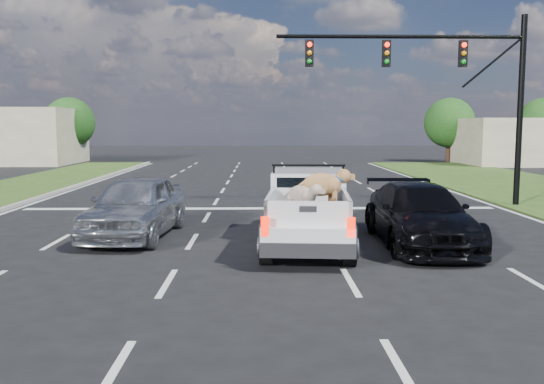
% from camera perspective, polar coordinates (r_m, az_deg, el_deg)
% --- Properties ---
extents(ground, '(160.00, 160.00, 0.00)m').
position_cam_1_polar(ground, '(11.11, -1.29, -8.97)').
color(ground, black).
rests_on(ground, ground).
extents(road_markings, '(17.75, 60.00, 0.01)m').
position_cam_1_polar(road_markings, '(17.52, -1.22, -3.22)').
color(road_markings, silver).
rests_on(road_markings, ground).
extents(traffic_signal, '(9.11, 0.31, 7.00)m').
position_cam_1_polar(traffic_signal, '(22.45, 17.82, 10.69)').
color(traffic_signal, black).
rests_on(traffic_signal, ground).
extents(building_left, '(10.00, 8.00, 4.40)m').
position_cam_1_polar(building_left, '(50.83, -24.41, 5.05)').
color(building_left, beige).
rests_on(building_left, ground).
extents(building_right, '(12.00, 7.00, 3.60)m').
position_cam_1_polar(building_right, '(49.82, 25.15, 4.54)').
color(building_right, beige).
rests_on(building_right, ground).
extents(tree_far_c, '(4.20, 4.20, 5.40)m').
position_cam_1_polar(tree_far_c, '(51.28, -19.45, 6.49)').
color(tree_far_c, '#332114').
rests_on(tree_far_c, ground).
extents(tree_far_d, '(4.20, 4.20, 5.40)m').
position_cam_1_polar(tree_far_d, '(51.25, 17.17, 6.57)').
color(tree_far_d, '#332114').
rests_on(tree_far_d, ground).
extents(tree_far_e, '(4.20, 4.20, 5.40)m').
position_cam_1_polar(tree_far_e, '(54.28, 25.26, 6.22)').
color(tree_far_e, '#332114').
rests_on(tree_far_e, ground).
extents(pickup_truck, '(2.42, 5.57, 2.03)m').
position_cam_1_polar(pickup_truck, '(14.39, 3.65, -1.53)').
color(pickup_truck, black).
rests_on(pickup_truck, ground).
extents(silver_sedan, '(2.39, 5.07, 1.67)m').
position_cam_1_polar(silver_sedan, '(15.94, -13.35, -1.34)').
color(silver_sedan, '#B2B4B9').
rests_on(silver_sedan, ground).
extents(black_coupe, '(2.20, 5.27, 1.52)m').
position_cam_1_polar(black_coupe, '(14.88, 14.39, -2.21)').
color(black_coupe, black).
rests_on(black_coupe, ground).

